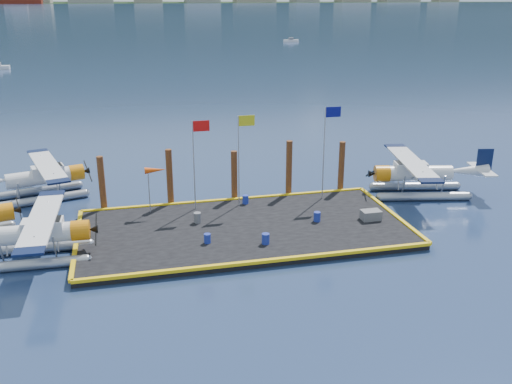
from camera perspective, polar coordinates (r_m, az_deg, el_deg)
ground at (r=35.68m, az=-1.24°, el=-4.07°), size 4000.00×4000.00×0.00m
dock at (r=35.60m, az=-1.24°, el=-3.77°), size 20.00×10.00×0.40m
dock_bumpers at (r=35.49m, az=-1.24°, el=-3.34°), size 20.25×10.25×0.18m
seaplane_a at (r=33.74m, az=-21.08°, el=-4.17°), size 8.49×9.35×3.33m
seaplane_c at (r=43.80m, az=-20.52°, el=1.20°), size 8.77×9.45×3.36m
seaplane_d at (r=43.24m, az=15.65°, el=1.59°), size 9.13×9.94×3.52m
drum_0 at (r=36.20m, az=-5.88°, el=-2.56°), size 0.47×0.47×0.66m
drum_1 at (r=33.03m, az=0.97°, el=-4.70°), size 0.44×0.44×0.63m
drum_2 at (r=36.43m, az=6.13°, el=-2.46°), size 0.44×0.44×0.62m
drum_3 at (r=33.28m, az=-4.89°, el=-4.64°), size 0.40×0.40×0.56m
drum_5 at (r=39.24m, az=-1.06°, el=-0.75°), size 0.42×0.42×0.60m
crate at (r=37.22m, az=11.41°, el=-2.27°), size 1.23×0.82×0.61m
flagpole_red at (r=37.42m, az=-5.96°, el=4.08°), size 1.14×0.08×6.00m
flagpole_yellow at (r=37.87m, az=-1.46°, el=4.55°), size 1.14×0.08×6.20m
flagpole_blue at (r=39.45m, az=7.12°, el=5.27°), size 1.14×0.08×6.50m
windsock at (r=37.51m, az=-10.04°, el=2.07°), size 1.40×0.44×3.12m
piling_0 at (r=39.40m, az=-15.14°, el=0.65°), size 0.44×0.44×4.00m
piling_1 at (r=39.43m, az=-8.62°, el=1.28°), size 0.44×0.44×4.20m
piling_2 at (r=40.06m, az=-2.19°, el=1.48°), size 0.44×0.44×3.80m
piling_3 at (r=40.91m, az=3.31°, el=2.21°), size 0.44×0.44×4.30m
piling_4 at (r=42.23m, az=8.52°, el=2.36°), size 0.44×0.44×4.00m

